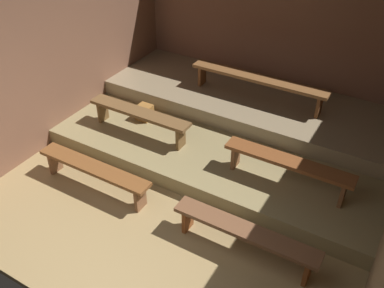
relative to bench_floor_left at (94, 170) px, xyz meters
name	(u,v)px	position (x,y,z in m)	size (l,w,h in m)	color
ground	(206,171)	(1.14, 1.16, -0.37)	(5.85, 5.64, 0.08)	#997E51
wall_back	(276,32)	(1.14, 3.61, 1.00)	(5.85, 0.06, 2.67)	brown
wall_left	(66,51)	(-1.41, 1.16, 1.00)	(0.06, 5.64, 2.67)	brown
platform_lower	(232,135)	(1.14, 2.03, -0.21)	(5.05, 3.10, 0.25)	#8D7D52
platform_middle	(251,102)	(1.14, 2.74, 0.04)	(5.05, 1.67, 0.25)	#8D7A5C
bench_floor_left	(94,170)	(0.00, 0.00, 0.00)	(1.79, 0.26, 0.41)	brown
bench_floor_right	(245,233)	(2.29, 0.00, 0.00)	(1.79, 0.26, 0.41)	brown
bench_lower_left	(139,115)	(-0.06, 1.17, 0.25)	(1.74, 0.26, 0.41)	brown
bench_lower_right	(288,164)	(2.35, 1.17, 0.25)	(1.74, 0.26, 0.41)	brown
bench_middle_center	(258,81)	(1.24, 2.70, 0.50)	(2.33, 0.26, 0.41)	brown
wooden_crate_lower	(144,112)	(-0.26, 1.56, 0.03)	(0.24, 0.24, 0.24)	#9B672E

